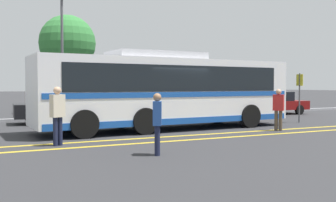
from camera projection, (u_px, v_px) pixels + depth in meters
ground_plane at (169, 129)px, 16.25m from camera, size 220.00×220.00×0.00m
lane_strip_0 at (194, 135)px, 14.41m from camera, size 30.92×0.20×0.01m
lane_strip_1 at (209, 139)px, 13.46m from camera, size 30.92×0.20×0.01m
curb_strip at (119, 116)px, 22.12m from camera, size 38.92×0.36×0.15m
transit_bus at (168, 90)px, 16.32m from camera, size 11.34×3.12×3.18m
parked_car_1 at (60, 108)px, 19.01m from camera, size 4.31×1.95×1.40m
parked_car_2 at (181, 105)px, 22.05m from camera, size 4.38×1.95×1.41m
parked_car_3 at (273, 103)px, 24.76m from camera, size 4.40×2.02×1.42m
pedestrian_0 at (157, 120)px, 10.24m from camera, size 0.38×0.47×1.63m
pedestrian_1 at (58, 112)px, 11.86m from camera, size 0.47×0.37×1.79m
pedestrian_2 at (278, 107)px, 15.78m from camera, size 0.43×0.47×1.68m
bus_stop_sign at (299, 91)px, 19.19m from camera, size 0.07×0.40×2.42m
street_lamp at (62, 20)px, 21.09m from camera, size 0.59×0.59×6.99m
tree_0 at (67, 43)px, 25.48m from camera, size 3.63×3.63×6.39m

